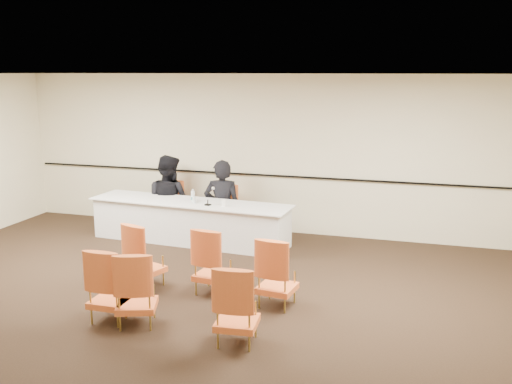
% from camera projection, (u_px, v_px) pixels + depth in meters
% --- Properties ---
extents(floor, '(10.00, 10.00, 0.00)m').
position_uv_depth(floor, '(180.00, 311.00, 7.40)').
color(floor, black).
rests_on(floor, ground).
extents(ceiling, '(10.00, 10.00, 0.00)m').
position_uv_depth(ceiling, '(173.00, 75.00, 6.77)').
color(ceiling, white).
rests_on(ceiling, ground).
extents(wall_back, '(10.00, 0.04, 3.00)m').
position_uv_depth(wall_back, '(264.00, 154.00, 10.83)').
color(wall_back, '#F0E8BD').
rests_on(wall_back, ground).
extents(wall_rail, '(9.80, 0.04, 0.03)m').
position_uv_depth(wall_rail, '(264.00, 175.00, 10.88)').
color(wall_rail, black).
rests_on(wall_rail, wall_back).
extents(panel_table, '(3.79, 1.13, 0.75)m').
position_uv_depth(panel_table, '(190.00, 222.00, 10.31)').
color(panel_table, silver).
rests_on(panel_table, ground).
extents(panelist_main, '(0.77, 0.58, 1.91)m').
position_uv_depth(panelist_main, '(222.00, 210.00, 10.66)').
color(panelist_main, black).
rests_on(panelist_main, ground).
extents(panelist_main_chair, '(0.53, 0.53, 0.95)m').
position_uv_depth(panelist_main_chair, '(222.00, 211.00, 10.66)').
color(panelist_main_chair, '#CF6225').
rests_on(panelist_main_chair, ground).
extents(panelist_second, '(1.07, 0.92, 1.90)m').
position_uv_depth(panelist_second, '(169.00, 203.00, 11.05)').
color(panelist_second, black).
rests_on(panelist_second, ground).
extents(panelist_second_chair, '(0.53, 0.53, 0.95)m').
position_uv_depth(panelist_second_chair, '(169.00, 206.00, 11.06)').
color(panelist_second_chair, '#CF6225').
rests_on(panelist_second_chair, ground).
extents(papers, '(0.35, 0.30, 0.00)m').
position_uv_depth(papers, '(211.00, 204.00, 10.03)').
color(papers, silver).
rests_on(papers, panel_table).
extents(microphone, '(0.16, 0.24, 0.31)m').
position_uv_depth(microphone, '(208.00, 197.00, 9.92)').
color(microphone, black).
rests_on(microphone, panel_table).
extents(water_bottle, '(0.07, 0.07, 0.23)m').
position_uv_depth(water_bottle, '(193.00, 196.00, 10.19)').
color(water_bottle, '#17747E').
rests_on(water_bottle, panel_table).
extents(drinking_glass, '(0.08, 0.08, 0.10)m').
position_uv_depth(drinking_glass, '(194.00, 200.00, 10.10)').
color(drinking_glass, silver).
rests_on(drinking_glass, panel_table).
extents(coffee_cup, '(0.08, 0.08, 0.12)m').
position_uv_depth(coffee_cup, '(224.00, 203.00, 9.86)').
color(coffee_cup, white).
rests_on(coffee_cup, panel_table).
extents(aud_chair_front_left, '(0.63, 0.63, 0.95)m').
position_uv_depth(aud_chair_front_left, '(145.00, 255.00, 8.14)').
color(aud_chair_front_left, '#CF6225').
rests_on(aud_chair_front_left, ground).
extents(aud_chair_front_mid, '(0.56, 0.56, 0.95)m').
position_uv_depth(aud_chair_front_mid, '(213.00, 260.00, 7.91)').
color(aud_chair_front_mid, '#CF6225').
rests_on(aud_chair_front_mid, ground).
extents(aud_chair_front_right, '(0.56, 0.56, 0.95)m').
position_uv_depth(aud_chair_front_right, '(277.00, 272.00, 7.46)').
color(aud_chair_front_right, '#CF6225').
rests_on(aud_chair_front_right, ground).
extents(aud_chair_back_left, '(0.50, 0.50, 0.95)m').
position_uv_depth(aud_chair_back_left, '(111.00, 284.00, 7.02)').
color(aud_chair_back_left, '#CF6225').
rests_on(aud_chair_back_left, ground).
extents(aud_chair_back_mid, '(0.64, 0.64, 0.95)m').
position_uv_depth(aud_chair_back_mid, '(136.00, 288.00, 6.90)').
color(aud_chair_back_mid, '#CF6225').
rests_on(aud_chair_back_mid, ground).
extents(aud_chair_back_right, '(0.55, 0.55, 0.95)m').
position_uv_depth(aud_chair_back_right, '(237.00, 304.00, 6.43)').
color(aud_chair_back_right, '#CF6225').
rests_on(aud_chair_back_right, ground).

